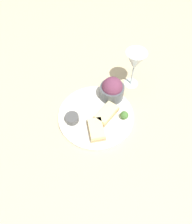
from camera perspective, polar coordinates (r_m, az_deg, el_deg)
The scene contains 8 objects.
ground_plane at distance 0.86m, azimuth 0.00°, elevation -1.29°, with size 4.00×4.00×0.00m, color #C6B289.
dinner_plate at distance 0.85m, azimuth 0.00°, elevation -1.03°, with size 0.29×0.29×0.01m.
salad_bowl at distance 0.87m, azimuth 4.21°, elevation 5.94°, with size 0.10×0.10×0.10m.
sauce_ramekin at distance 0.82m, azimuth -6.30°, elevation -1.60°, with size 0.05×0.05×0.03m.
cheese_toast_near at distance 0.83m, azimuth 2.75°, elevation -0.36°, with size 0.11×0.09×0.03m.
cheese_toast_far at distance 0.80m, azimuth 0.03°, elevation -4.56°, with size 0.10×0.08×0.03m.
wine_glass at distance 0.89m, azimuth 10.17°, elevation 12.78°, with size 0.08×0.08×0.17m.
garnish at distance 0.83m, azimuth 7.40°, elevation -0.83°, with size 0.03×0.03×0.03m.
Camera 1 is at (-0.46, -0.08, 0.72)m, focal length 35.00 mm.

